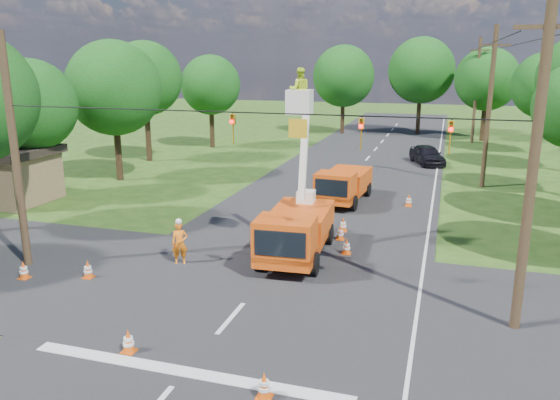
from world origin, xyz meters
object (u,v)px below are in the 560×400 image
(traffic_cone_2, at_px, (340,233))
(tree_right_e, at_px, (546,86))
(traffic_cone_5, at_px, (24,270))
(tree_far_a, at_px, (344,76))
(shed, at_px, (4,174))
(bucket_truck, at_px, (296,220))
(pole_right_mid, at_px, (489,107))
(pole_left, at_px, (15,154))
(tree_far_b, at_px, (421,70))
(pole_right_near, at_px, (533,164))
(tree_left_c, at_px, (30,105))
(distant_car, at_px, (427,155))
(traffic_cone_0, at_px, (128,341))
(pole_right_far, at_px, (476,90))
(ground_worker, at_px, (180,243))
(tree_left_d, at_px, (114,88))
(tree_left_f, at_px, (211,85))
(traffic_cone_1, at_px, (264,386))
(traffic_cone_3, at_px, (343,225))
(traffic_cone_4, at_px, (88,269))
(traffic_cone_7, at_px, (409,200))
(second_truck, at_px, (343,184))
(tree_far_c, at_px, (487,79))
(traffic_cone_8, at_px, (346,246))
(tree_left_e, at_px, (145,79))

(traffic_cone_2, height_order, tree_right_e, tree_right_e)
(traffic_cone_5, bearing_deg, tree_far_a, 85.35)
(shed, bearing_deg, traffic_cone_5, -44.48)
(bucket_truck, distance_m, pole_right_mid, 18.27)
(pole_left, bearing_deg, tree_far_b, 74.48)
(pole_right_near, height_order, tree_left_c, pole_right_near)
(distant_car, bearing_deg, traffic_cone_0, -123.64)
(pole_right_near, distance_m, tree_far_a, 45.08)
(shed, height_order, tree_far_b, tree_far_b)
(bucket_truck, bearing_deg, pole_right_far, 73.98)
(ground_worker, distance_m, tree_left_d, 18.07)
(pole_right_mid, bearing_deg, pole_left, -131.99)
(tree_left_c, distance_m, tree_left_f, 21.07)
(traffic_cone_0, distance_m, pole_right_far, 46.18)
(traffic_cone_0, relative_size, traffic_cone_1, 1.00)
(traffic_cone_3, relative_size, traffic_cone_4, 1.00)
(traffic_cone_1, height_order, shed, shed)
(pole_left, bearing_deg, tree_left_d, 110.14)
(traffic_cone_1, relative_size, traffic_cone_7, 1.00)
(shed, bearing_deg, tree_right_e, 40.33)
(ground_worker, distance_m, traffic_cone_7, 14.20)
(second_truck, relative_size, traffic_cone_7, 8.03)
(pole_right_near, bearing_deg, traffic_cone_4, -178.15)
(traffic_cone_7, xyz_separation_m, tree_right_e, (9.45, 21.46, 5.45))
(tree_far_c, bearing_deg, traffic_cone_4, -110.46)
(traffic_cone_4, bearing_deg, traffic_cone_2, 41.36)
(traffic_cone_0, bearing_deg, ground_worker, 105.09)
(tree_left_c, bearing_deg, second_truck, 14.09)
(bucket_truck, height_order, pole_right_far, pole_right_far)
(shed, bearing_deg, distant_car, 39.77)
(traffic_cone_8, bearing_deg, traffic_cone_3, 103.26)
(distant_car, height_order, tree_far_c, tree_far_c)
(traffic_cone_0, bearing_deg, tree_left_e, 119.05)
(bucket_truck, distance_m, traffic_cone_1, 9.84)
(traffic_cone_2, bearing_deg, tree_left_f, 125.48)
(second_truck, bearing_deg, tree_left_d, 178.00)
(traffic_cone_1, bearing_deg, second_truck, 94.95)
(traffic_cone_1, xyz_separation_m, tree_left_f, (-17.14, 35.63, 5.33))
(bucket_truck, bearing_deg, tree_left_f, 116.92)
(traffic_cone_8, relative_size, tree_left_d, 0.08)
(pole_right_near, relative_size, tree_far_c, 1.09)
(ground_worker, distance_m, tree_left_e, 24.63)
(second_truck, height_order, ground_worker, second_truck)
(pole_right_mid, distance_m, tree_far_c, 22.04)
(traffic_cone_3, height_order, traffic_cone_8, same)
(traffic_cone_8, bearing_deg, pole_right_mid, 68.04)
(distant_car, bearing_deg, ground_worker, -130.40)
(bucket_truck, relative_size, tree_right_e, 0.89)
(traffic_cone_5, bearing_deg, ground_worker, 32.70)
(traffic_cone_0, bearing_deg, traffic_cone_1, -11.95)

